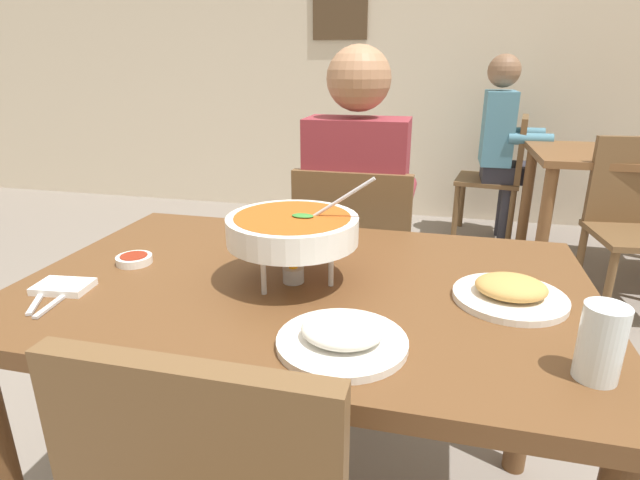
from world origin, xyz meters
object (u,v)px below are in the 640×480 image
at_px(curry_bowl, 293,230).
at_px(patron_bg_left, 502,139).
at_px(chair_diner_main, 355,267).
at_px(sauce_dish, 134,259).
at_px(chair_bg_right, 636,217).
at_px(dining_table_main, 306,322).
at_px(diner_main, 357,206).
at_px(dining_table_far, 620,176).
at_px(drink_glass, 600,346).
at_px(rice_plate, 342,336).
at_px(appetizer_plate, 510,291).
at_px(chair_bg_left, 503,171).

bearing_deg(curry_bowl, patron_bg_left, 75.24).
distance_m(chair_diner_main, sauce_dish, 0.89).
bearing_deg(chair_bg_right, dining_table_main, -126.74).
height_order(dining_table_main, patron_bg_left, patron_bg_left).
relative_size(diner_main, curry_bowl, 3.94).
bearing_deg(dining_table_far, drink_glass, -107.21).
xyz_separation_m(rice_plate, appetizer_plate, (0.32, 0.27, 0.00)).
bearing_deg(chair_bg_left, dining_table_far, -44.56).
bearing_deg(sauce_dish, diner_main, 58.63).
bearing_deg(curry_bowl, appetizer_plate, 2.23).
distance_m(curry_bowl, chair_bg_right, 2.19).
height_order(diner_main, dining_table_far, diner_main).
bearing_deg(appetizer_plate, dining_table_far, 68.42).
relative_size(chair_diner_main, dining_table_far, 0.90).
xyz_separation_m(diner_main, patron_bg_left, (0.70, 1.98, 0.00)).
bearing_deg(chair_bg_left, diner_main, -109.93).
relative_size(dining_table_main, rice_plate, 5.49).
xyz_separation_m(chair_bg_right, patron_bg_left, (-0.58, 1.01, 0.24)).
xyz_separation_m(dining_table_far, chair_bg_right, (-0.04, -0.47, -0.12)).
relative_size(diner_main, drink_glass, 10.08).
bearing_deg(chair_diner_main, chair_bg_right, 38.04).
relative_size(diner_main, chair_bg_right, 1.46).
bearing_deg(chair_bg_left, drink_glass, -93.20).
relative_size(drink_glass, chair_bg_left, 0.14).
distance_m(dining_table_main, chair_bg_right, 2.14).
bearing_deg(appetizer_plate, rice_plate, -139.44).
distance_m(appetizer_plate, sauce_dish, 0.91).
height_order(appetizer_plate, chair_bg_right, chair_bg_right).
distance_m(appetizer_plate, dining_table_far, 2.35).
relative_size(dining_table_far, chair_bg_left, 1.11).
bearing_deg(rice_plate, curry_bowl, 123.42).
bearing_deg(rice_plate, chair_diner_main, 98.27).
bearing_deg(dining_table_far, appetizer_plate, -111.58).
distance_m(rice_plate, dining_table_far, 2.72).
distance_m(chair_diner_main, chair_bg_right, 1.62).
bearing_deg(diner_main, dining_table_main, -90.00).
height_order(chair_diner_main, chair_bg_right, same).
xyz_separation_m(chair_diner_main, rice_plate, (0.14, -0.98, 0.27)).
bearing_deg(sauce_dish, patron_bg_left, 67.09).
relative_size(curry_bowl, rice_plate, 1.39).
bearing_deg(diner_main, appetizer_plate, -58.23).
height_order(drink_glass, chair_bg_right, chair_bg_right).
bearing_deg(diner_main, dining_table_far, 47.45).
xyz_separation_m(rice_plate, sauce_dish, (-0.60, 0.27, -0.01)).
bearing_deg(dining_table_main, chair_bg_left, 75.17).
bearing_deg(drink_glass, dining_table_far, 72.79).
bearing_deg(dining_table_main, diner_main, 90.00).
bearing_deg(dining_table_main, sauce_dish, -179.97).
bearing_deg(chair_diner_main, diner_main, 90.00).
distance_m(dining_table_main, sauce_dish, 0.47).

